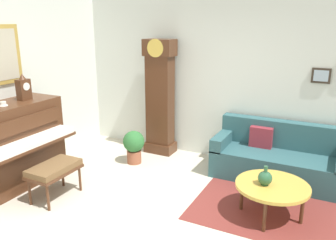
{
  "coord_description": "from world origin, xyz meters",
  "views": [
    {
      "loc": [
        1.8,
        -3.1,
        2.33
      ],
      "look_at": [
        -0.44,
        1.34,
        0.88
      ],
      "focal_mm": 36.73,
      "sensor_mm": 36.0,
      "label": 1
    }
  ],
  "objects_px": {
    "potted_plant": "(134,145)",
    "couch": "(278,158)",
    "green_jug": "(265,178)",
    "grandfather_clock": "(160,100)",
    "coffee_table": "(272,187)",
    "teacup": "(3,104)",
    "mantel_clock": "(24,88)",
    "piano_bench": "(54,170)",
    "piano": "(13,145)"
  },
  "relations": [
    {
      "from": "potted_plant",
      "to": "couch",
      "type": "bearing_deg",
      "value": 12.64
    },
    {
      "from": "potted_plant",
      "to": "green_jug",
      "type": "bearing_deg",
      "value": -16.99
    },
    {
      "from": "grandfather_clock",
      "to": "couch",
      "type": "relative_size",
      "value": 1.07
    },
    {
      "from": "coffee_table",
      "to": "teacup",
      "type": "xyz_separation_m",
      "value": [
        -3.43,
        -0.9,
        0.84
      ]
    },
    {
      "from": "coffee_table",
      "to": "mantel_clock",
      "type": "distance_m",
      "value": 3.64
    },
    {
      "from": "grandfather_clock",
      "to": "couch",
      "type": "xyz_separation_m",
      "value": [
        2.1,
        -0.15,
        -0.65
      ]
    },
    {
      "from": "piano_bench",
      "to": "potted_plant",
      "type": "distance_m",
      "value": 1.52
    },
    {
      "from": "piano_bench",
      "to": "piano",
      "type": "bearing_deg",
      "value": 178.4
    },
    {
      "from": "grandfather_clock",
      "to": "potted_plant",
      "type": "distance_m",
      "value": 0.93
    },
    {
      "from": "piano_bench",
      "to": "teacup",
      "type": "relative_size",
      "value": 6.03
    },
    {
      "from": "piano_bench",
      "to": "couch",
      "type": "bearing_deg",
      "value": 37.76
    },
    {
      "from": "piano_bench",
      "to": "potted_plant",
      "type": "height_order",
      "value": "potted_plant"
    },
    {
      "from": "grandfather_clock",
      "to": "couch",
      "type": "height_order",
      "value": "grandfather_clock"
    },
    {
      "from": "coffee_table",
      "to": "teacup",
      "type": "bearing_deg",
      "value": -165.29
    },
    {
      "from": "coffee_table",
      "to": "green_jug",
      "type": "relative_size",
      "value": 3.67
    },
    {
      "from": "piano_bench",
      "to": "green_jug",
      "type": "bearing_deg",
      "value": 16.73
    },
    {
      "from": "piano",
      "to": "teacup",
      "type": "bearing_deg",
      "value": -67.12
    },
    {
      "from": "piano",
      "to": "piano_bench",
      "type": "height_order",
      "value": "piano"
    },
    {
      "from": "coffee_table",
      "to": "teacup",
      "type": "distance_m",
      "value": 3.64
    },
    {
      "from": "potted_plant",
      "to": "coffee_table",
      "type": "bearing_deg",
      "value": -15.34
    },
    {
      "from": "teacup",
      "to": "grandfather_clock",
      "type": "bearing_deg",
      "value": 61.34
    },
    {
      "from": "grandfather_clock",
      "to": "coffee_table",
      "type": "bearing_deg",
      "value": -30.43
    },
    {
      "from": "green_jug",
      "to": "grandfather_clock",
      "type": "bearing_deg",
      "value": 147.66
    },
    {
      "from": "mantel_clock",
      "to": "green_jug",
      "type": "height_order",
      "value": "mantel_clock"
    },
    {
      "from": "grandfather_clock",
      "to": "mantel_clock",
      "type": "relative_size",
      "value": 5.34
    },
    {
      "from": "piano_bench",
      "to": "green_jug",
      "type": "xyz_separation_m",
      "value": [
        2.6,
        0.78,
        0.11
      ]
    },
    {
      "from": "grandfather_clock",
      "to": "piano_bench",
      "type": "bearing_deg",
      "value": -102.25
    },
    {
      "from": "grandfather_clock",
      "to": "green_jug",
      "type": "bearing_deg",
      "value": -32.34
    },
    {
      "from": "coffee_table",
      "to": "piano_bench",
      "type": "bearing_deg",
      "value": -162.83
    },
    {
      "from": "teacup",
      "to": "green_jug",
      "type": "distance_m",
      "value": 3.53
    },
    {
      "from": "mantel_clock",
      "to": "potted_plant",
      "type": "distance_m",
      "value": 1.92
    },
    {
      "from": "green_jug",
      "to": "potted_plant",
      "type": "bearing_deg",
      "value": 163.01
    },
    {
      "from": "green_jug",
      "to": "potted_plant",
      "type": "distance_m",
      "value": 2.4
    },
    {
      "from": "couch",
      "to": "teacup",
      "type": "height_order",
      "value": "teacup"
    },
    {
      "from": "piano",
      "to": "piano_bench",
      "type": "distance_m",
      "value": 0.81
    },
    {
      "from": "piano",
      "to": "mantel_clock",
      "type": "height_order",
      "value": "mantel_clock"
    },
    {
      "from": "couch",
      "to": "coffee_table",
      "type": "relative_size",
      "value": 2.16
    },
    {
      "from": "couch",
      "to": "grandfather_clock",
      "type": "bearing_deg",
      "value": 175.97
    },
    {
      "from": "grandfather_clock",
      "to": "teacup",
      "type": "xyz_separation_m",
      "value": [
        -1.21,
        -2.21,
        0.28
      ]
    },
    {
      "from": "green_jug",
      "to": "couch",
      "type": "bearing_deg",
      "value": 91.71
    },
    {
      "from": "coffee_table",
      "to": "potted_plant",
      "type": "distance_m",
      "value": 2.47
    },
    {
      "from": "piano_bench",
      "to": "mantel_clock",
      "type": "distance_m",
      "value": 1.29
    },
    {
      "from": "coffee_table",
      "to": "teacup",
      "type": "height_order",
      "value": "teacup"
    },
    {
      "from": "piano",
      "to": "teacup",
      "type": "xyz_separation_m",
      "value": [
        0.04,
        -0.09,
        0.63
      ]
    },
    {
      "from": "green_jug",
      "to": "potted_plant",
      "type": "xyz_separation_m",
      "value": [
        -2.29,
        0.7,
        -0.2
      ]
    },
    {
      "from": "piano_bench",
      "to": "grandfather_clock",
      "type": "distance_m",
      "value": 2.26
    },
    {
      "from": "mantel_clock",
      "to": "green_jug",
      "type": "bearing_deg",
      "value": 7.8
    },
    {
      "from": "couch",
      "to": "green_jug",
      "type": "relative_size",
      "value": 7.92
    },
    {
      "from": "grandfather_clock",
      "to": "green_jug",
      "type": "height_order",
      "value": "grandfather_clock"
    },
    {
      "from": "green_jug",
      "to": "piano_bench",
      "type": "bearing_deg",
      "value": -163.27
    }
  ]
}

